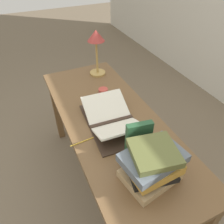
% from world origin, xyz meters
% --- Properties ---
extents(ground_plane, '(12.00, 12.00, 0.00)m').
position_xyz_m(ground_plane, '(0.00, 0.00, 0.00)').
color(ground_plane, '#70604C').
extents(reading_desk, '(1.59, 0.62, 0.73)m').
position_xyz_m(reading_desk, '(0.00, 0.00, 0.63)').
color(reading_desk, brown).
rests_on(reading_desk, ground_plane).
extents(open_book, '(0.52, 0.34, 0.11)m').
position_xyz_m(open_book, '(0.04, -0.02, 0.77)').
color(open_book, '#38281E').
rests_on(open_book, reading_desk).
extents(book_stack_tall, '(0.26, 0.32, 0.22)m').
position_xyz_m(book_stack_tall, '(0.50, -0.01, 0.84)').
color(book_stack_tall, tan).
rests_on(book_stack_tall, reading_desk).
extents(book_standing_upright, '(0.06, 0.15, 0.23)m').
position_xyz_m(book_standing_upright, '(0.34, 0.01, 0.85)').
color(book_standing_upright, '#234C2D').
rests_on(book_standing_upright, reading_desk).
extents(reading_lamp, '(0.14, 0.14, 0.39)m').
position_xyz_m(reading_lamp, '(-0.62, 0.14, 1.03)').
color(reading_lamp, tan).
rests_on(reading_lamp, reading_desk).
extents(coffee_mug, '(0.10, 0.07, 0.10)m').
position_xyz_m(coffee_mug, '(-0.23, 0.04, 0.78)').
color(coffee_mug, '#B74238').
rests_on(coffee_mug, reading_desk).
extents(pencil, '(0.02, 0.15, 0.01)m').
position_xyz_m(pencil, '(0.12, -0.25, 0.74)').
color(pencil, gold).
rests_on(pencil, reading_desk).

